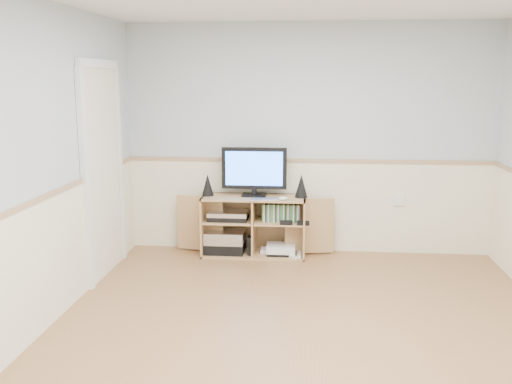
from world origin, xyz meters
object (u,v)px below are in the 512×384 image
monitor (254,170)px  keyboard (264,199)px  media_cabinet (254,224)px  game_consoles (280,249)px

monitor → keyboard: size_ratio=2.41×
media_cabinet → game_consoles: bearing=-12.6°
monitor → game_consoles: monitor is taller
media_cabinet → game_consoles: (0.29, -0.06, -0.26)m
game_consoles → keyboard: bearing=-141.8°
monitor → game_consoles: size_ratio=1.56×
media_cabinet → keyboard: (0.13, -0.19, 0.32)m
monitor → keyboard: (0.13, -0.19, -0.28)m
media_cabinet → monitor: size_ratio=2.49×
keyboard → game_consoles: (0.16, 0.13, -0.59)m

